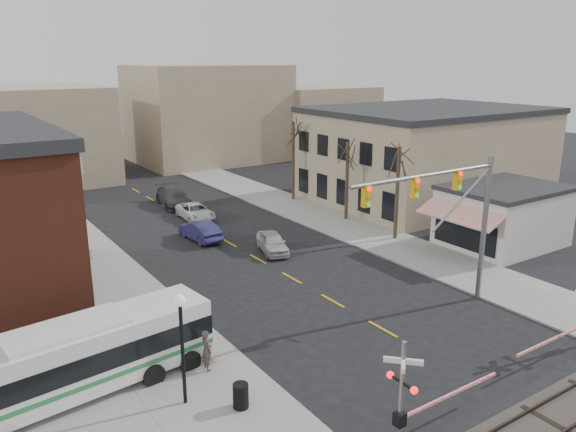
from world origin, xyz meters
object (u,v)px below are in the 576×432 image
(street_lamp, at_px, (181,327))
(car_d, at_px, (173,197))
(car_b, at_px, (200,231))
(pedestrian_far, at_px, (147,312))
(rr_crossing_west, at_px, (410,392))
(car_a, at_px, (272,242))
(trash_bin, at_px, (241,396))
(transit_bus, at_px, (69,361))
(pedestrian_near, at_px, (207,350))
(car_c, at_px, (195,212))
(traffic_signal_mast, at_px, (453,206))

(street_lamp, height_order, car_d, street_lamp)
(car_b, distance_m, pedestrian_far, 14.25)
(rr_crossing_west, height_order, car_a, rr_crossing_west)
(street_lamp, relative_size, trash_bin, 4.56)
(transit_bus, distance_m, pedestrian_far, 5.95)
(car_d, bearing_deg, street_lamp, -104.04)
(street_lamp, xyz_separation_m, trash_bin, (1.62, -1.46, -2.69))
(car_b, relative_size, pedestrian_near, 2.37)
(car_d, bearing_deg, pedestrian_far, -107.73)
(trash_bin, height_order, car_d, car_d)
(car_c, height_order, pedestrian_near, pedestrian_near)
(traffic_signal_mast, relative_size, car_a, 2.40)
(car_c, bearing_deg, car_d, 90.92)
(traffic_signal_mast, xyz_separation_m, car_b, (-5.68, 18.06, -5.01))
(traffic_signal_mast, distance_m, car_b, 19.59)
(transit_bus, relative_size, car_c, 2.51)
(street_lamp, xyz_separation_m, car_c, (11.26, 23.51, -2.66))
(street_lamp, distance_m, pedestrian_near, 3.33)
(rr_crossing_west, height_order, car_b, rr_crossing_west)
(car_d, bearing_deg, car_b, -94.60)
(car_c, bearing_deg, traffic_signal_mast, -77.51)
(rr_crossing_west, distance_m, car_d, 35.52)
(transit_bus, relative_size, rr_crossing_west, 2.07)
(car_a, distance_m, car_c, 10.44)
(pedestrian_near, bearing_deg, trash_bin, 178.09)
(car_b, bearing_deg, traffic_signal_mast, 104.19)
(transit_bus, xyz_separation_m, car_a, (15.69, 10.29, -0.99))
(car_b, bearing_deg, car_c, -114.71)
(car_a, relative_size, car_c, 0.86)
(car_a, height_order, car_b, car_b)
(transit_bus, height_order, traffic_signal_mast, traffic_signal_mast)
(car_b, bearing_deg, rr_crossing_west, 78.18)
(car_d, bearing_deg, car_c, -84.89)
(trash_bin, xyz_separation_m, car_b, (7.59, 19.76, 0.10))
(car_b, height_order, pedestrian_far, pedestrian_far)
(transit_bus, bearing_deg, car_a, 33.25)
(pedestrian_near, distance_m, pedestrian_far, 5.04)
(traffic_signal_mast, xyz_separation_m, pedestrian_near, (-13.15, 1.45, -4.69))
(car_c, xyz_separation_m, car_d, (0.24, 5.20, 0.16))
(transit_bus, height_order, street_lamp, street_lamp)
(rr_crossing_west, distance_m, pedestrian_far, 13.77)
(car_a, relative_size, pedestrian_far, 2.33)
(car_c, height_order, car_d, car_d)
(trash_bin, relative_size, car_a, 0.25)
(traffic_signal_mast, bearing_deg, transit_bus, 172.03)
(transit_bus, distance_m, car_b, 20.05)
(street_lamp, xyz_separation_m, pedestrian_near, (1.75, 1.70, -2.27))
(transit_bus, height_order, car_d, transit_bus)
(car_d, height_order, pedestrian_near, pedestrian_near)
(rr_crossing_west, bearing_deg, car_d, 80.29)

